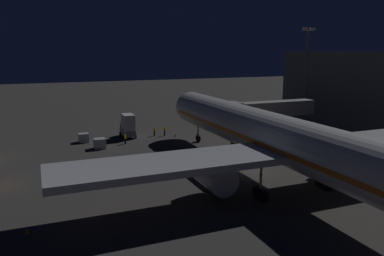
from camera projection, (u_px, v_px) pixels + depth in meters
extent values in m
plane|color=#383533|center=(251.00, 171.00, 49.62)|extent=(320.00, 320.00, 0.00)
cylinder|color=silver|center=(287.00, 141.00, 41.96)|extent=(5.38, 56.71, 5.38)
sphere|color=silver|center=(191.00, 107.00, 67.67)|extent=(5.27, 5.27, 5.27)
cube|color=orange|center=(287.00, 144.00, 42.04)|extent=(5.44, 54.44, 0.50)
cube|color=black|center=(194.00, 103.00, 66.02)|extent=(2.96, 1.40, 0.90)
cube|color=#B7BABF|center=(289.00, 150.00, 41.64)|extent=(50.85, 6.91, 0.70)
cylinder|color=#B7BABF|center=(342.00, 158.00, 46.18)|extent=(3.15, 5.25, 3.15)
cylinder|color=black|center=(327.00, 153.00, 48.56)|extent=(2.68, 0.15, 2.68)
cylinder|color=#B7BABF|center=(214.00, 175.00, 39.73)|extent=(3.15, 5.25, 3.15)
cylinder|color=black|center=(204.00, 168.00, 42.10)|extent=(2.68, 0.15, 2.68)
cylinder|color=#B7BABF|center=(198.00, 128.00, 65.14)|extent=(0.28, 0.28, 2.35)
cylinder|color=black|center=(198.00, 138.00, 65.49)|extent=(0.45, 1.20, 1.20)
cylinder|color=#B7BABF|center=(325.00, 169.00, 42.75)|extent=(0.28, 0.28, 2.35)
cylinder|color=black|center=(320.00, 182.00, 43.70)|extent=(0.45, 1.20, 1.20)
cylinder|color=black|center=(328.00, 185.00, 42.52)|extent=(0.45, 1.20, 1.20)
cylinder|color=#B7BABF|center=(261.00, 178.00, 39.63)|extent=(0.28, 0.28, 2.35)
cylinder|color=black|center=(257.00, 192.00, 40.57)|extent=(0.45, 1.20, 1.20)
cylinder|color=black|center=(264.00, 196.00, 39.39)|extent=(0.45, 1.20, 1.20)
cube|color=#9E9E99|center=(272.00, 109.00, 65.41)|extent=(16.04, 2.60, 2.50)
cube|color=#9E9E99|center=(231.00, 111.00, 62.42)|extent=(3.20, 3.40, 3.00)
cube|color=black|center=(223.00, 112.00, 61.90)|extent=(0.70, 3.20, 2.70)
cylinder|color=#B7BABF|center=(235.00, 131.00, 63.48)|extent=(0.56, 0.56, 4.39)
cylinder|color=black|center=(238.00, 142.00, 64.08)|extent=(0.25, 0.60, 0.60)
cylinder|color=black|center=(232.00, 143.00, 63.63)|extent=(0.25, 0.60, 0.60)
cylinder|color=#59595E|center=(306.00, 80.00, 76.85)|extent=(0.40, 0.40, 19.45)
cube|color=#F9EFC6|center=(312.00, 29.00, 75.21)|extent=(1.10, 0.50, 0.60)
cube|color=#F9EFC6|center=(305.00, 29.00, 74.54)|extent=(1.10, 0.50, 0.60)
cube|color=slate|center=(128.00, 132.00, 69.12)|extent=(2.00, 4.60, 1.10)
cube|color=silver|center=(128.00, 122.00, 68.21)|extent=(1.90, 3.22, 2.82)
cube|color=slate|center=(126.00, 125.00, 70.26)|extent=(1.80, 1.60, 1.10)
cylinder|color=black|center=(131.00, 133.00, 71.08)|extent=(0.24, 0.70, 0.70)
cylinder|color=black|center=(120.00, 134.00, 70.29)|extent=(0.24, 0.70, 0.70)
cylinder|color=black|center=(136.00, 136.00, 68.17)|extent=(0.24, 0.70, 0.70)
cylinder|color=black|center=(124.00, 137.00, 67.38)|extent=(0.24, 0.70, 0.70)
cube|color=#B7BABF|center=(100.00, 143.00, 60.96)|extent=(1.82, 1.77, 1.63)
cube|color=#B7BABF|center=(84.00, 138.00, 65.25)|extent=(1.67, 1.66, 1.52)
cylinder|color=black|center=(165.00, 133.00, 70.18)|extent=(0.28, 0.28, 0.92)
cylinder|color=yellow|center=(165.00, 129.00, 70.03)|extent=(0.40, 0.40, 0.62)
sphere|color=tan|center=(165.00, 127.00, 69.94)|extent=(0.24, 0.24, 0.24)
sphere|color=orange|center=(165.00, 127.00, 69.93)|extent=(0.23, 0.23, 0.23)
cylinder|color=black|center=(154.00, 134.00, 70.18)|extent=(0.28, 0.28, 0.84)
cylinder|color=yellow|center=(154.00, 130.00, 70.04)|extent=(0.40, 0.40, 0.62)
sphere|color=tan|center=(154.00, 127.00, 69.95)|extent=(0.24, 0.24, 0.24)
sphere|color=white|center=(154.00, 127.00, 69.94)|extent=(0.23, 0.23, 0.23)
cylinder|color=black|center=(125.00, 141.00, 63.99)|extent=(0.28, 0.28, 0.89)
cylinder|color=yellow|center=(125.00, 137.00, 63.85)|extent=(0.40, 0.40, 0.57)
sphere|color=tan|center=(125.00, 135.00, 63.77)|extent=(0.24, 0.24, 0.24)
sphere|color=white|center=(125.00, 135.00, 63.76)|extent=(0.23, 0.23, 0.23)
cone|color=orange|center=(197.00, 133.00, 71.36)|extent=(0.36, 0.36, 0.55)
cone|color=orange|center=(175.00, 135.00, 69.73)|extent=(0.36, 0.36, 0.55)
cone|color=orange|center=(27.00, 230.00, 32.49)|extent=(0.36, 0.36, 0.55)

